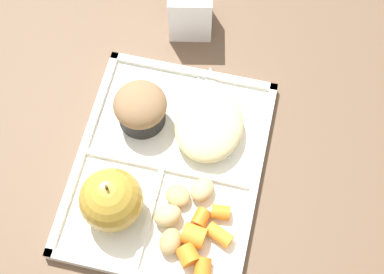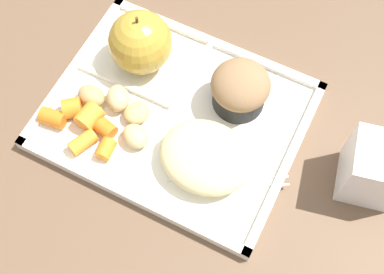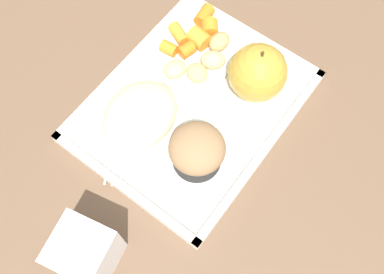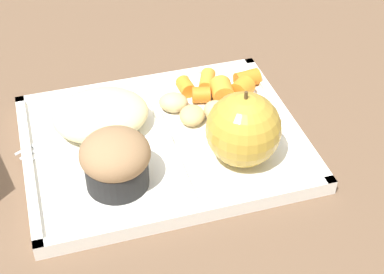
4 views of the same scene
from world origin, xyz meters
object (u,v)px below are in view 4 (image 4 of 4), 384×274
lunch_tray (163,143)px  bran_muffin (116,161)px  green_apple (243,129)px  plastic_fork (65,135)px

lunch_tray → bran_muffin: (0.06, 0.05, 0.04)m
green_apple → bran_muffin: 0.14m
lunch_tray → green_apple: bearing=144.8°
plastic_fork → lunch_tray: bearing=158.8°
green_apple → plastic_fork: size_ratio=0.66×
green_apple → bran_muffin: (0.14, 0.00, -0.01)m
bran_muffin → lunch_tray: bearing=-139.8°
bran_muffin → plastic_fork: bran_muffin is taller
lunch_tray → green_apple: size_ratio=3.48×
bran_muffin → green_apple: bearing=180.0°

